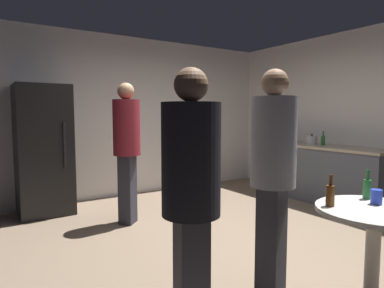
# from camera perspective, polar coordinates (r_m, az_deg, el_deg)

# --- Properties ---
(ground_plane) EXTENTS (5.20, 5.20, 0.10)m
(ground_plane) POSITION_cam_1_polar(r_m,az_deg,el_deg) (3.98, 6.80, -16.31)
(ground_plane) COLOR #7A6651
(wall_back) EXTENTS (5.32, 0.06, 2.70)m
(wall_back) POSITION_cam_1_polar(r_m,az_deg,el_deg) (5.96, -9.51, 4.58)
(wall_back) COLOR silver
(wall_back) RESTS_ON ground_plane
(wall_side_right) EXTENTS (0.06, 5.20, 2.70)m
(wall_side_right) POSITION_cam_1_polar(r_m,az_deg,el_deg) (5.76, 27.55, 4.05)
(wall_side_right) COLOR silver
(wall_side_right) RESTS_ON ground_plane
(refrigerator) EXTENTS (0.70, 0.68, 1.80)m
(refrigerator) POSITION_cam_1_polar(r_m,az_deg,el_deg) (5.12, -23.84, -0.92)
(refrigerator) COLOR black
(refrigerator) RESTS_ON ground_plane
(kitchen_counter) EXTENTS (0.64, 2.13, 0.90)m
(kitchen_counter) POSITION_cam_1_polar(r_m,az_deg,el_deg) (5.81, 21.24, -4.63)
(kitchen_counter) COLOR #4C515B
(kitchen_counter) RESTS_ON ground_plane
(kettle) EXTENTS (0.24, 0.17, 0.18)m
(kettle) POSITION_cam_1_polar(r_m,az_deg,el_deg) (5.82, 19.63, 0.60)
(kettle) COLOR #B2B2B7
(kettle) RESTS_ON kitchen_counter
(wine_bottle_on_counter) EXTENTS (0.08, 0.08, 0.31)m
(wine_bottle_on_counter) POSITION_cam_1_polar(r_m,az_deg,el_deg) (6.15, 16.19, 1.36)
(wine_bottle_on_counter) COLOR #3F141E
(wine_bottle_on_counter) RESTS_ON kitchen_counter
(beer_bottle_on_counter) EXTENTS (0.06, 0.06, 0.23)m
(beer_bottle_on_counter) POSITION_cam_1_polar(r_m,az_deg,el_deg) (5.74, 21.32, 0.61)
(beer_bottle_on_counter) COLOR #26662D
(beer_bottle_on_counter) RESTS_ON kitchen_counter
(foreground_table) EXTENTS (0.80, 0.80, 0.73)m
(foreground_table) POSITION_cam_1_polar(r_m,az_deg,el_deg) (2.77, 28.48, -11.68)
(foreground_table) COLOR beige
(foreground_table) RESTS_ON ground_plane
(beer_bottle_brown) EXTENTS (0.06, 0.06, 0.23)m
(beer_bottle_brown) POSITION_cam_1_polar(r_m,az_deg,el_deg) (2.66, 22.38, -7.95)
(beer_bottle_brown) COLOR #593314
(beer_bottle_brown) RESTS_ON foreground_table
(beer_bottle_green) EXTENTS (0.06, 0.06, 0.23)m
(beer_bottle_green) POSITION_cam_1_polar(r_m,az_deg,el_deg) (3.01, 27.56, -6.66)
(beer_bottle_green) COLOR #26662D
(beer_bottle_green) RESTS_ON foreground_table
(plastic_cup_blue) EXTENTS (0.08, 0.08, 0.11)m
(plastic_cup_blue) POSITION_cam_1_polar(r_m,az_deg,el_deg) (2.87, 28.79, -7.86)
(plastic_cup_blue) COLOR blue
(plastic_cup_blue) RESTS_ON foreground_table
(person_in_maroon_shirt) EXTENTS (0.48, 0.48, 1.79)m
(person_in_maroon_shirt) POSITION_cam_1_polar(r_m,az_deg,el_deg) (4.32, -11.00, 0.40)
(person_in_maroon_shirt) COLOR #2D2D38
(person_in_maroon_shirt) RESTS_ON ground_plane
(person_in_black_shirt) EXTENTS (0.42, 0.42, 1.66)m
(person_in_black_shirt) POSITION_cam_1_polar(r_m,az_deg,el_deg) (1.95, -0.16, -7.62)
(person_in_black_shirt) COLOR #2D2D38
(person_in_black_shirt) RESTS_ON ground_plane
(person_in_gray_shirt) EXTENTS (0.44, 0.44, 1.73)m
(person_in_gray_shirt) POSITION_cam_1_polar(r_m,az_deg,el_deg) (2.61, 13.56, -3.49)
(person_in_gray_shirt) COLOR #2D2D38
(person_in_gray_shirt) RESTS_ON ground_plane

